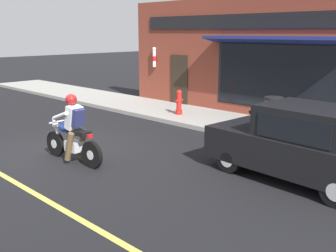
# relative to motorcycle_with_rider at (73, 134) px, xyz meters

# --- Properties ---
(ground_plane) EXTENTS (80.00, 80.00, 0.00)m
(ground_plane) POSITION_rel_motorcycle_with_rider_xyz_m (0.22, 0.80, -0.68)
(ground_plane) COLOR black
(sidewalk_curb) EXTENTS (2.60, 22.00, 0.14)m
(sidewalk_curb) POSITION_rel_motorcycle_with_rider_xyz_m (5.66, 3.80, -0.61)
(sidewalk_curb) COLOR #9E9B93
(sidewalk_curb) RESTS_ON ground
(storefront_building) EXTENTS (1.25, 10.94, 4.20)m
(storefront_building) POSITION_rel_motorcycle_with_rider_xyz_m (7.19, -0.05, 1.43)
(storefront_building) COLOR brown
(storefront_building) RESTS_ON ground
(motorcycle_with_rider) EXTENTS (0.58, 2.02, 1.62)m
(motorcycle_with_rider) POSITION_rel_motorcycle_with_rider_xyz_m (0.00, 0.00, 0.00)
(motorcycle_with_rider) COLOR black
(motorcycle_with_rider) RESTS_ON ground
(car_hatchback) EXTENTS (1.87, 3.87, 1.57)m
(car_hatchback) POSITION_rel_motorcycle_with_rider_xyz_m (2.60, -4.36, 0.09)
(car_hatchback) COLOR black
(car_hatchback) RESTS_ON ground
(trash_bin) EXTENTS (0.56, 0.56, 0.98)m
(trash_bin) POSITION_rel_motorcycle_with_rider_xyz_m (5.63, -2.00, -0.04)
(trash_bin) COLOR #514C47
(trash_bin) RESTS_ON sidewalk_curb
(fire_hydrant) EXTENTS (0.36, 0.24, 0.88)m
(fire_hydrant) POSITION_rel_motorcycle_with_rider_xyz_m (5.29, 1.50, -0.11)
(fire_hydrant) COLOR red
(fire_hydrant) RESTS_ON sidewalk_curb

